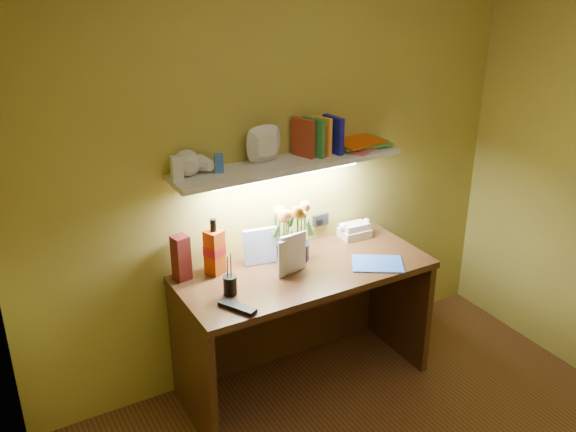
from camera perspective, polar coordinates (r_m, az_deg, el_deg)
The scene contains 13 objects.
desk at distance 3.69m, azimuth 1.46°, elevation -9.85°, with size 1.40×0.60×0.75m, color #391C0F.
flower_bouquet at distance 3.54m, azimuth 0.37°, elevation -1.31°, with size 0.21×0.21×0.34m, color #100C36, non-canonical shape.
telephone at distance 3.86m, azimuth 5.93°, elevation -1.14°, with size 0.17×0.13×0.10m, color white, non-canonical shape.
desk_clock at distance 3.93m, azimuth 6.33°, elevation -0.99°, with size 0.07×0.04×0.07m, color #A8A9AD.
whisky_bottle at distance 3.41m, azimuth -6.57°, elevation -2.71°, with size 0.08×0.08×0.32m, color #A33B08, non-canonical shape.
whisky_box at distance 3.40m, azimuth -9.48°, elevation -3.68°, with size 0.08×0.08×0.25m, color #5E1915.
pen_cup at distance 3.24m, azimuth -5.19°, elevation -5.60°, with size 0.07×0.07×0.17m, color black.
art_card at distance 3.53m, azimuth -2.42°, elevation -2.67°, with size 0.20×0.04×0.20m, color white, non-canonical shape.
tv_remote at distance 3.15m, azimuth -4.52°, elevation -8.08°, with size 0.06×0.20×0.02m, color black.
blue_folder at distance 3.58m, azimuth 7.94°, elevation -4.21°, with size 0.28×0.20×0.01m, color blue.
desk_book_a at distance 3.35m, azimuth -0.81°, elevation -4.04°, with size 0.16×0.02×0.21m, color beige.
desk_book_b at distance 3.38m, azimuth -0.69°, elevation -3.68°, with size 0.16×0.02×0.22m, color white.
wall_shelf at distance 3.41m, azimuth 0.05°, elevation 5.29°, with size 1.32×0.33×0.24m.
Camera 1 is at (-1.60, -1.43, 2.41)m, focal length 40.00 mm.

